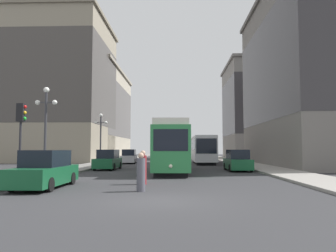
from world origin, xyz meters
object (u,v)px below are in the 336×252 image
(parked_car_left_near, at_px, (129,157))
(lamp_post_left_near, at_px, (46,118))
(pedestrian_crossing_far, at_px, (143,169))
(traffic_light_near_left, at_px, (21,122))
(parked_car_left_far, at_px, (108,160))
(transit_bus, at_px, (203,148))
(parked_car_left_mid, at_px, (45,170))
(streetcar, at_px, (172,146))
(parked_car_right_far, at_px, (237,161))
(lamp_post_left_far, at_px, (101,131))
(pedestrian_crossing_near, at_px, (141,173))

(parked_car_left_near, relative_size, lamp_post_left_near, 0.84)
(lamp_post_left_near, bearing_deg, parked_car_left_near, 85.04)
(pedestrian_crossing_far, xyz_separation_m, lamp_post_left_near, (-6.48, 2.73, 3.01))
(traffic_light_near_left, height_order, lamp_post_left_near, lamp_post_left_near)
(parked_car_left_far, bearing_deg, pedestrian_crossing_far, -68.52)
(transit_bus, distance_m, parked_car_left_mid, 28.40)
(streetcar, relative_size, parked_car_right_far, 2.69)
(streetcar, distance_m, transit_bus, 16.24)
(transit_bus, distance_m, lamp_post_left_far, 14.15)
(parked_car_right_far, bearing_deg, pedestrian_crossing_far, 56.55)
(parked_car_left_far, bearing_deg, parked_car_left_near, 90.90)
(parked_car_left_far, relative_size, traffic_light_near_left, 1.08)
(pedestrian_crossing_far, height_order, traffic_light_near_left, traffic_light_near_left)
(pedestrian_crossing_near, bearing_deg, parked_car_left_near, 32.30)
(parked_car_right_far, xyz_separation_m, traffic_light_near_left, (-13.21, -11.53, 2.46))
(transit_bus, xyz_separation_m, pedestrian_crossing_far, (-5.03, -25.06, -1.11))
(parked_car_left_near, relative_size, traffic_light_near_left, 1.16)
(parked_car_left_mid, height_order, pedestrian_crossing_far, parked_car_left_mid)
(pedestrian_crossing_near, bearing_deg, streetcar, 17.22)
(parked_car_left_near, relative_size, lamp_post_left_far, 0.86)
(pedestrian_crossing_near, height_order, lamp_post_left_near, lamp_post_left_near)
(parked_car_right_far, relative_size, parked_car_left_far, 1.04)
(pedestrian_crossing_far, xyz_separation_m, traffic_light_near_left, (-6.26, -0.84, 2.46))
(parked_car_left_mid, xyz_separation_m, pedestrian_crossing_near, (4.82, -1.20, -0.04))
(lamp_post_left_near, bearing_deg, traffic_light_near_left, -86.52)
(pedestrian_crossing_far, relative_size, lamp_post_left_far, 0.32)
(lamp_post_left_near, bearing_deg, pedestrian_crossing_near, -39.67)
(parked_car_left_far, bearing_deg, parked_car_left_mid, -89.11)
(streetcar, distance_m, parked_car_left_far, 6.71)
(parked_car_right_far, relative_size, pedestrian_crossing_far, 2.54)
(transit_bus, height_order, parked_car_right_far, transit_bus)
(traffic_light_near_left, distance_m, lamp_post_left_near, 3.62)
(parked_car_right_far, xyz_separation_m, parked_car_left_far, (-11.52, 1.51, -0.00))
(parked_car_left_mid, height_order, traffic_light_near_left, traffic_light_near_left)
(transit_bus, xyz_separation_m, parked_car_right_far, (1.91, -14.37, -1.10))
(pedestrian_crossing_far, distance_m, lamp_post_left_near, 7.65)
(parked_car_left_near, distance_m, parked_car_right_far, 18.07)
(parked_car_right_far, xyz_separation_m, pedestrian_crossing_far, (-6.94, -10.69, -0.01))
(parked_car_left_far, bearing_deg, lamp_post_left_far, 112.35)
(parked_car_left_far, bearing_deg, pedestrian_crossing_near, -71.34)
(streetcar, xyz_separation_m, parked_car_right_far, (5.62, 1.44, -1.26))
(parked_car_right_far, height_order, lamp_post_left_far, lamp_post_left_far)
(lamp_post_left_far, bearing_deg, lamp_post_left_near, -90.00)
(transit_bus, relative_size, lamp_post_left_far, 2.19)
(streetcar, height_order, traffic_light_near_left, traffic_light_near_left)
(pedestrian_crossing_near, bearing_deg, lamp_post_left_near, 72.68)
(parked_car_left_near, distance_m, lamp_post_left_near, 22.17)
(parked_car_left_mid, xyz_separation_m, lamp_post_left_near, (-1.90, 4.37, 3.01))
(parked_car_left_far, xyz_separation_m, pedestrian_crossing_far, (4.58, -12.20, -0.01))
(pedestrian_crossing_near, xyz_separation_m, lamp_post_left_far, (-6.72, 19.87, 2.98))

